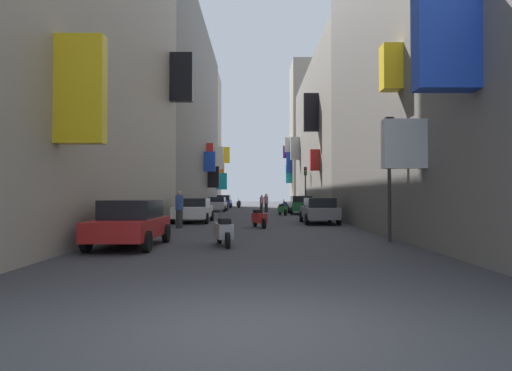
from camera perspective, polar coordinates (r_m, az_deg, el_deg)
name	(u,v)px	position (r m, az deg, el deg)	size (l,w,h in m)	color
ground_plane	(254,215)	(35.39, -0.27, -3.75)	(140.00, 140.00, 0.00)	#38383D
building_left_mid_a	(173,116)	(45.23, -10.55, 8.74)	(7.32, 30.93, 18.74)	slate
building_left_mid_b	(197,141)	(63.28, -7.50, 5.60)	(7.29, 6.09, 18.12)	#B2A899
building_right_near	(459,4)	(20.30, 24.40, 20.27)	(7.38, 23.66, 17.95)	slate
building_right_mid_a	(339,139)	(42.97, 10.53, 5.79)	(7.15, 25.80, 13.57)	gray
building_right_far	(312,135)	(63.06, 7.11, 6.37)	(7.18, 6.69, 19.77)	#9E9384
parked_car_grey	(318,210)	(24.95, 7.90, -3.10)	(1.85, 4.34, 1.40)	slate
parked_car_red	(130,222)	(14.17, -15.79, -4.53)	(1.84, 3.98, 1.42)	#B21E1E
parked_car_white	(192,209)	(26.01, -8.09, -3.03)	(2.03, 4.43, 1.37)	white
parked_car_silver	(216,204)	(43.06, -5.12, -2.32)	(1.86, 4.47, 1.36)	#B7B7BC
parked_car_green	(300,204)	(37.05, 5.60, -2.42)	(1.96, 4.40, 1.48)	#236638
parked_car_blue	(223,201)	(53.75, -4.26, -2.02)	(1.84, 4.45, 1.54)	navy
scooter_silver	(222,231)	(13.92, -4.30, -5.78)	(0.71, 1.95, 1.13)	#ADADB2
scooter_blue	(284,206)	(45.56, 3.55, -2.59)	(0.62, 1.98, 1.13)	#2D4CAD
scooter_black	(238,204)	(54.01, -2.33, -2.37)	(0.51, 1.79, 1.13)	black
scooter_red	(258,218)	(21.56, 0.27, -4.16)	(0.76, 1.93, 1.13)	red
scooter_green	(281,209)	(34.43, 3.26, -3.05)	(0.70, 1.83, 1.13)	#287F3D
pedestrian_crossing	(261,203)	(43.10, 0.60, -2.26)	(0.46, 0.46, 1.57)	black
pedestrian_near_left	(265,203)	(40.46, 1.17, -2.24)	(0.48, 0.48, 1.68)	#303030
pedestrian_near_right	(178,209)	(21.56, -9.86, -3.00)	(0.50, 0.50, 1.78)	#303030
traffic_light_near_corner	(388,157)	(15.75, 16.47, 3.53)	(0.26, 0.34, 4.19)	#2D2D2D
traffic_light_far_corner	(304,181)	(40.85, 6.17, 0.54)	(0.26, 0.34, 4.10)	#2D2D2D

